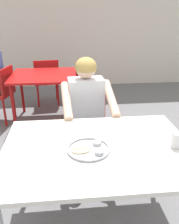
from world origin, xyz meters
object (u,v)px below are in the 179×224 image
at_px(thali_tray, 88,149).
at_px(chair_red_right, 87,88).
at_px(chair_red_far, 47,79).
at_px(chair_red_left, 2,90).
at_px(table_foreground, 98,155).
at_px(chair_foreground, 85,118).
at_px(table_background_red, 44,80).
at_px(diner_foreground, 88,108).
at_px(drinking_cup, 176,140).

bearing_deg(thali_tray, chair_red_right, 85.25).
bearing_deg(chair_red_far, chair_red_left, -133.86).
distance_m(table_foreground, chair_red_left, 2.36).
bearing_deg(chair_red_left, chair_red_far, 46.14).
height_order(table_foreground, chair_foreground, chair_foreground).
bearing_deg(chair_foreground, table_background_red, 114.99).
bearing_deg(chair_foreground, thali_tray, -93.10).
xyz_separation_m(diner_foreground, chair_red_left, (-1.14, 1.32, -0.22)).
relative_size(thali_tray, diner_foreground, 0.24).
bearing_deg(chair_foreground, chair_red_right, 83.75).
distance_m(diner_foreground, chair_red_far, 2.04).
relative_size(chair_foreground, chair_red_far, 1.06).
xyz_separation_m(diner_foreground, chair_red_right, (0.11, 1.31, -0.22)).
distance_m(thali_tray, table_background_red, 2.13).
bearing_deg(diner_foreground, table_background_red, 111.59).
height_order(chair_red_right, chair_red_far, chair_red_right).
bearing_deg(chair_red_left, diner_foreground, -49.16).
xyz_separation_m(thali_tray, drinking_cup, (0.58, -0.02, 0.05)).
height_order(thali_tray, drinking_cup, drinking_cup).
bearing_deg(thali_tray, table_background_red, 102.24).
xyz_separation_m(table_foreground, drinking_cup, (0.52, -0.05, 0.12)).
height_order(table_foreground, chair_red_right, chair_red_right).
xyz_separation_m(drinking_cup, chair_red_far, (-1.05, 2.75, -0.32)).
bearing_deg(table_foreground, chair_foreground, 90.88).
bearing_deg(chair_foreground, table_foreground, -89.12).
relative_size(table_foreground, chair_red_left, 1.53).
bearing_deg(drinking_cup, chair_red_left, 128.12).
bearing_deg(table_foreground, chair_red_right, 87.08).
bearing_deg(chair_red_left, chair_red_right, -0.29).
bearing_deg(chair_red_left, drinking_cup, -51.88).
bearing_deg(table_background_red, chair_red_right, 0.57).
height_order(drinking_cup, table_background_red, drinking_cup).
relative_size(thali_tray, drinking_cup, 2.67).
bearing_deg(table_background_red, chair_red_far, 91.21).
bearing_deg(diner_foreground, chair_red_left, 130.84).
xyz_separation_m(chair_red_right, chair_red_far, (-0.64, 0.64, -0.02)).
relative_size(drinking_cup, chair_foreground, 0.12).
relative_size(drinking_cup, chair_red_far, 0.13).
distance_m(drinking_cup, diner_foreground, 0.95).
relative_size(table_foreground, drinking_cup, 12.04).
xyz_separation_m(chair_foreground, chair_red_right, (0.12, 1.09, -0.01)).
bearing_deg(drinking_cup, chair_foreground, 117.53).
bearing_deg(chair_red_right, chair_red_left, 179.71).
height_order(chair_red_left, chair_red_right, chair_red_right).
distance_m(drinking_cup, table_background_red, 2.35).
bearing_deg(chair_red_right, table_background_red, -179.43).
distance_m(table_foreground, chair_red_right, 2.06).
bearing_deg(drinking_cup, thali_tray, 178.06).
distance_m(chair_foreground, chair_red_left, 1.57).
height_order(chair_foreground, chair_red_left, chair_foreground).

